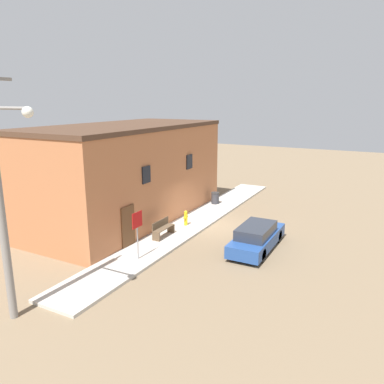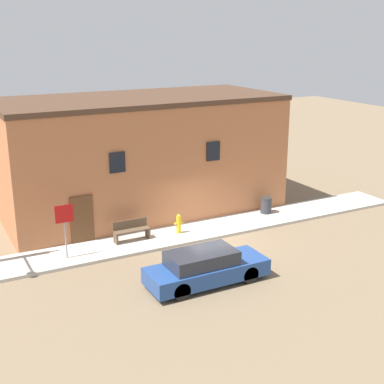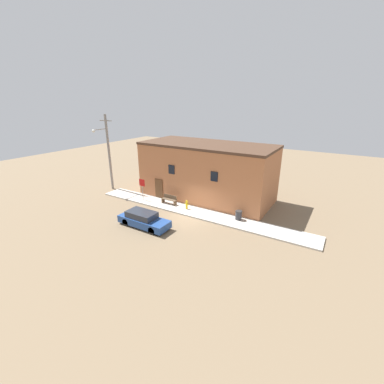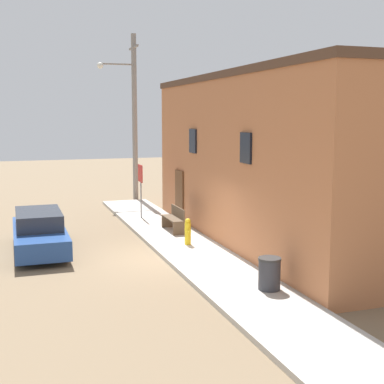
{
  "view_description": "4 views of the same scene",
  "coord_description": "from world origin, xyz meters",
  "px_view_note": "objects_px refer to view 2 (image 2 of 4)",
  "views": [
    {
      "loc": [
        -19.16,
        -8.84,
        7.24
      ],
      "look_at": [
        -0.29,
        1.11,
        2.0
      ],
      "focal_mm": 35.0,
      "sensor_mm": 36.0,
      "label": 1
    },
    {
      "loc": [
        -10.95,
        -19.05,
        8.94
      ],
      "look_at": [
        -0.29,
        1.11,
        2.0
      ],
      "focal_mm": 50.0,
      "sensor_mm": 36.0,
      "label": 2
    },
    {
      "loc": [
        11.35,
        -17.84,
        9.99
      ],
      "look_at": [
        -0.29,
        1.11,
        2.0
      ],
      "focal_mm": 24.0,
      "sensor_mm": 36.0,
      "label": 3
    },
    {
      "loc": [
        15.63,
        -4.32,
        4.39
      ],
      "look_at": [
        -0.29,
        1.11,
        2.0
      ],
      "focal_mm": 50.0,
      "sensor_mm": 36.0,
      "label": 4
    }
  ],
  "objects_px": {
    "bench": "(131,230)",
    "trash_bin": "(266,205)",
    "fire_hydrant": "(179,224)",
    "parked_car": "(206,268)",
    "stop_sign": "(65,221)"
  },
  "relations": [
    {
      "from": "bench",
      "to": "trash_bin",
      "type": "bearing_deg",
      "value": 1.8
    },
    {
      "from": "fire_hydrant",
      "to": "trash_bin",
      "type": "relative_size",
      "value": 1.1
    },
    {
      "from": "parked_car",
      "to": "bench",
      "type": "bearing_deg",
      "value": 100.89
    },
    {
      "from": "bench",
      "to": "parked_car",
      "type": "bearing_deg",
      "value": -79.11
    },
    {
      "from": "fire_hydrant",
      "to": "bench",
      "type": "bearing_deg",
      "value": 174.71
    },
    {
      "from": "fire_hydrant",
      "to": "bench",
      "type": "relative_size",
      "value": 0.57
    },
    {
      "from": "stop_sign",
      "to": "bench",
      "type": "xyz_separation_m",
      "value": [
        3.01,
        0.56,
        -1.14
      ]
    },
    {
      "from": "bench",
      "to": "parked_car",
      "type": "xyz_separation_m",
      "value": [
        0.95,
        -4.91,
        0.04
      ]
    },
    {
      "from": "fire_hydrant",
      "to": "parked_car",
      "type": "relative_size",
      "value": 0.2
    },
    {
      "from": "stop_sign",
      "to": "parked_car",
      "type": "relative_size",
      "value": 0.49
    },
    {
      "from": "fire_hydrant",
      "to": "trash_bin",
      "type": "distance_m",
      "value": 5.12
    },
    {
      "from": "stop_sign",
      "to": "parked_car",
      "type": "height_order",
      "value": "stop_sign"
    },
    {
      "from": "fire_hydrant",
      "to": "stop_sign",
      "type": "xyz_separation_m",
      "value": [
        -5.2,
        -0.36,
        1.14
      ]
    },
    {
      "from": "bench",
      "to": "trash_bin",
      "type": "relative_size",
      "value": 1.94
    },
    {
      "from": "trash_bin",
      "to": "parked_car",
      "type": "relative_size",
      "value": 0.18
    }
  ]
}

